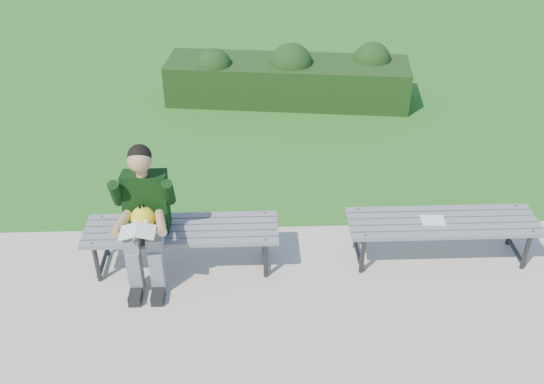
{
  "coord_description": "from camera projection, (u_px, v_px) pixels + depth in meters",
  "views": [
    {
      "loc": [
        0.1,
        -5.14,
        3.84
      ],
      "look_at": [
        0.27,
        -0.32,
        0.67
      ],
      "focal_mm": 40.0,
      "sensor_mm": 36.0,
      "label": 1
    }
  ],
  "objects": [
    {
      "name": "ground",
      "position": [
        246.0,
        229.0,
        6.4
      ],
      "size": [
        80.0,
        80.0,
        0.0
      ],
      "color": "#1F6F15",
      "rests_on": "ground"
    },
    {
      "name": "hedge",
      "position": [
        290.0,
        77.0,
        8.91
      ],
      "size": [
        3.6,
        1.29,
        0.88
      ],
      "color": "#103C10",
      "rests_on": "ground"
    },
    {
      "name": "seated_boy",
      "position": [
        144.0,
        213.0,
        5.41
      ],
      "size": [
        0.56,
        0.76,
        1.31
      ],
      "color": "slate",
      "rests_on": "walkway"
    },
    {
      "name": "bench_left",
      "position": [
        182.0,
        233.0,
        5.66
      ],
      "size": [
        1.8,
        0.5,
        0.46
      ],
      "color": "gray",
      "rests_on": "walkway"
    },
    {
      "name": "walkway",
      "position": [
        245.0,
        357.0,
        4.93
      ],
      "size": [
        30.0,
        3.5,
        0.02
      ],
      "color": "beige",
      "rests_on": "ground"
    },
    {
      "name": "bench_right",
      "position": [
        442.0,
        225.0,
        5.76
      ],
      "size": [
        1.8,
        0.5,
        0.46
      ],
      "color": "gray",
      "rests_on": "walkway"
    },
    {
      "name": "paper_sheet",
      "position": [
        433.0,
        220.0,
        5.73
      ],
      "size": [
        0.23,
        0.17,
        0.01
      ],
      "color": "white",
      "rests_on": "bench_right"
    }
  ]
}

